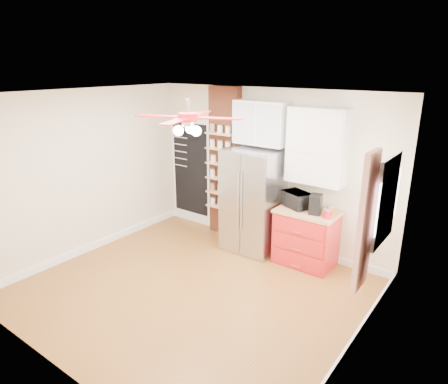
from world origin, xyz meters
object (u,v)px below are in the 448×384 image
Objects in this scene: toaster_oven at (296,199)px; canister_left at (327,214)px; ceiling_fan at (188,118)px; pantry_jar_oats at (213,159)px; fridge at (253,201)px; coffee_maker at (316,204)px; red_cabinet at (306,237)px.

toaster_oven is 0.62m from canister_left.
pantry_jar_oats is (-1.00, 1.78, -0.99)m from ceiling_fan.
coffee_maker is at bearing -0.03° from fridge.
canister_left is (1.29, 1.54, -1.46)m from ceiling_fan.
ceiling_fan is at bearing -88.24° from fridge.
pantry_jar_oats is at bearing 174.06° from canister_left.
red_cabinet is 3.17× the size of coffee_maker.
pantry_jar_oats is (-1.70, 0.05, 0.41)m from toaster_oven.
toaster_oven is at bearing 67.91° from ceiling_fan.
coffee_maker is 2.32× the size of pantry_jar_oats.
ceiling_fan reaches higher than red_cabinet.
pantry_jar_oats is (-2.06, 0.15, 0.39)m from coffee_maker.
red_cabinet is 7.16× the size of canister_left.
fridge is at bearing -177.05° from red_cabinet.
canister_left is (0.23, -0.09, -0.08)m from coffee_maker.
pantry_jar_oats is (-0.95, 0.15, 0.56)m from fridge.
red_cabinet is at bearing 147.63° from coffee_maker.
coffee_maker is (1.11, -0.00, 0.17)m from fridge.
canister_left is at bearing 50.00° from ceiling_fan.
red_cabinet is at bearing 12.12° from toaster_oven.
red_cabinet is 0.67× the size of ceiling_fan.
canister_left is (1.34, -0.09, 0.09)m from fridge.
ceiling_fan is 2.26m from pantry_jar_oats.
ceiling_fan is (-0.92, -1.68, 1.97)m from red_cabinet.
fridge is 1.25× the size of ceiling_fan.
fridge is 13.66× the size of pantry_jar_oats.
ceiling_fan is (0.05, -1.63, 1.55)m from fridge.
coffee_maker is (0.36, -0.09, 0.02)m from toaster_oven.
ceiling_fan is 4.72× the size of coffee_maker.
red_cabinet is 2.75m from ceiling_fan.
canister_left is at bearing -21.06° from red_cabinet.
pantry_jar_oats reaches higher than toaster_oven.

